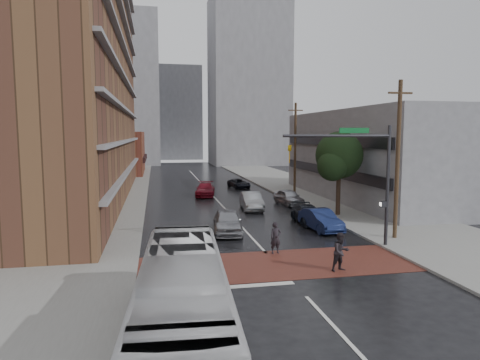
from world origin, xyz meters
name	(u,v)px	position (x,y,z in m)	size (l,w,h in m)	color
ground	(279,267)	(0.00, 0.00, 0.00)	(160.00, 160.00, 0.00)	black
crosswalk	(276,264)	(0.00, 0.50, 0.01)	(14.00, 5.00, 0.02)	maroon
sidewalk_west	(102,199)	(-11.50, 25.00, 0.07)	(9.00, 90.00, 0.15)	gray
sidewalk_east	(315,193)	(11.50, 25.00, 0.07)	(9.00, 90.00, 0.15)	gray
apartment_block	(68,57)	(-14.00, 24.00, 14.00)	(10.00, 44.00, 28.00)	brown
storefront_west	(119,153)	(-12.00, 54.00, 3.50)	(8.00, 16.00, 7.00)	brown
building_east	(379,155)	(16.50, 20.00, 4.50)	(11.00, 26.00, 9.00)	gray
distant_tower_west	(117,91)	(-14.00, 78.00, 16.00)	(18.00, 16.00, 32.00)	gray
distant_tower_east	(248,81)	(14.00, 72.00, 18.00)	(16.00, 14.00, 36.00)	gray
distant_tower_center	(178,113)	(0.00, 95.00, 12.00)	(12.00, 10.00, 24.00)	gray
street_tree	(339,158)	(8.52, 12.03, 4.73)	(4.20, 4.10, 6.90)	#332319
signal_mast	(365,168)	(5.85, 2.50, 4.73)	(6.50, 0.30, 7.20)	#2D2D33
utility_pole_near	(398,159)	(8.80, 4.00, 5.14)	(1.60, 0.26, 10.00)	#473321
utility_pole_far	(295,148)	(8.80, 24.00, 5.14)	(1.60, 0.26, 10.00)	#473321
transit_bus	(183,306)	(-5.30, -7.68, 1.53)	(2.58, 11.01, 3.07)	silver
pedestrian_a	(276,238)	(0.52, 2.45, 0.90)	(0.65, 0.43, 1.79)	black
pedestrian_b	(341,252)	(2.81, -1.13, 0.96)	(0.93, 0.73, 1.92)	black
car_travel_a	(227,222)	(-1.33, 7.82, 0.81)	(1.91, 4.74, 1.61)	#95969C
car_travel_b	(251,201)	(2.25, 16.33, 0.77)	(1.63, 4.68, 1.54)	#A7ACAF
car_travel_c	(205,189)	(-0.82, 25.48, 0.70)	(1.97, 4.85, 1.41)	maroon
suv_travel	(239,183)	(4.07, 31.44, 0.57)	(1.89, 4.09, 1.14)	black
car_parked_near	(321,220)	(5.20, 7.48, 0.74)	(1.56, 4.47, 1.47)	#16224E
car_parked_mid	(308,214)	(5.20, 10.00, 0.65)	(1.82, 4.48, 1.30)	black
car_parked_far	(289,197)	(6.30, 18.19, 0.73)	(1.72, 4.27, 1.46)	#A8A9B0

